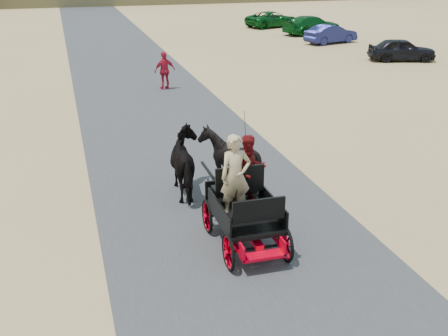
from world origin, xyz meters
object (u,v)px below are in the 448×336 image
object	(u,v)px
horse_left	(189,164)
car_b	(331,34)
car_c	(312,25)
horse_right	(229,160)
car_a	(402,50)
car_d	(272,19)
pedestrian	(165,71)
carriage	(244,230)

from	to	relation	value
horse_left	car_b	xyz separation A→B (m)	(15.07, 22.22, -0.22)
car_c	horse_right	bearing A→B (deg)	139.16
horse_right	car_b	xyz separation A→B (m)	(13.97, 22.22, -0.22)
horse_left	car_b	size ratio (longest dim) A/B	0.53
car_a	car_d	size ratio (longest dim) A/B	0.82
car_c	car_d	bearing A→B (deg)	3.33
pedestrian	car_a	bearing A→B (deg)	179.79
carriage	horse_right	world-z (taller)	horse_right
car_a	car_c	bearing A→B (deg)	18.23
car_a	car_b	distance (m)	7.14
horse_left	car_d	distance (m)	34.55
car_a	car_d	distance (m)	16.41
car_c	car_a	bearing A→B (deg)	170.01
horse_right	car_b	bearing A→B (deg)	-122.15
horse_right	car_c	distance (m)	30.29
horse_right	car_a	size ratio (longest dim) A/B	0.45
horse_right	pedestrian	world-z (taller)	pedestrian
car_a	car_b	world-z (taller)	car_a
carriage	car_b	bearing A→B (deg)	60.08
horse_right	car_a	bearing A→B (deg)	-134.65
carriage	pedestrian	size ratio (longest dim) A/B	1.39
horse_left	car_d	world-z (taller)	horse_left
carriage	horse_left	world-z (taller)	horse_left
horse_right	car_a	world-z (taller)	horse_right
horse_right	carriage	bearing A→B (deg)	79.61
carriage	car_c	world-z (taller)	car_c
horse_left	car_a	distance (m)	22.09
carriage	car_b	distance (m)	29.10
carriage	horse_left	size ratio (longest dim) A/B	1.20
car_b	car_d	xyz separation A→B (m)	(-0.78, 9.24, 0.01)
horse_right	car_c	xyz separation A→B (m)	(14.54, 26.57, -0.16)
car_a	car_c	distance (m)	11.42
horse_left	horse_right	bearing A→B (deg)	-180.00
car_c	car_d	size ratio (longest dim) A/B	1.03
horse_left	car_d	xyz separation A→B (m)	(14.28, 31.46, -0.21)
horse_left	car_c	xyz separation A→B (m)	(15.64, 26.57, -0.16)
horse_right	car_b	distance (m)	26.25
carriage	car_a	distance (m)	23.89
horse_left	car_b	bearing A→B (deg)	-124.13
horse_right	car_c	bearing A→B (deg)	-118.69
carriage	pedestrian	bearing A→B (deg)	85.96
pedestrian	car_c	distance (m)	20.24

